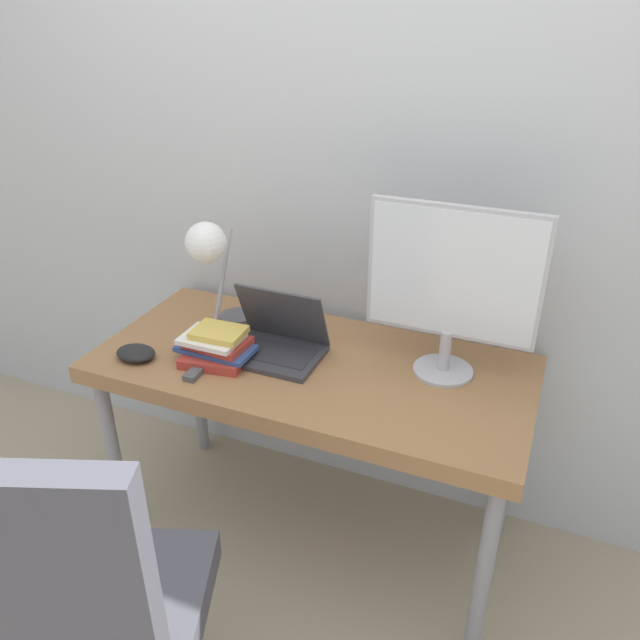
{
  "coord_description": "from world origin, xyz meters",
  "views": [
    {
      "loc": [
        0.7,
        -1.27,
        1.84
      ],
      "look_at": [
        0.05,
        0.3,
        0.95
      ],
      "focal_mm": 35.0,
      "sensor_mm": 36.0,
      "label": 1
    }
  ],
  "objects_px": {
    "desk_lamp": "(209,251)",
    "book_stack": "(216,346)",
    "monitor": "(453,283)",
    "game_controller": "(136,353)",
    "laptop": "(277,341)",
    "office_chair": "(82,616)"
  },
  "relations": [
    {
      "from": "laptop",
      "to": "desk_lamp",
      "type": "xyz_separation_m",
      "value": [
        -0.25,
        0.03,
        0.27
      ]
    },
    {
      "from": "laptop",
      "to": "office_chair",
      "type": "distance_m",
      "value": 0.98
    },
    {
      "from": "desk_lamp",
      "to": "game_controller",
      "type": "bearing_deg",
      "value": -125.43
    },
    {
      "from": "desk_lamp",
      "to": "game_controller",
      "type": "xyz_separation_m",
      "value": [
        -0.17,
        -0.23,
        -0.3
      ]
    },
    {
      "from": "laptop",
      "to": "desk_lamp",
      "type": "bearing_deg",
      "value": 173.55
    },
    {
      "from": "desk_lamp",
      "to": "laptop",
      "type": "bearing_deg",
      "value": -6.45
    },
    {
      "from": "monitor",
      "to": "game_controller",
      "type": "bearing_deg",
      "value": -162.1
    },
    {
      "from": "desk_lamp",
      "to": "book_stack",
      "type": "bearing_deg",
      "value": -58.44
    },
    {
      "from": "book_stack",
      "to": "game_controller",
      "type": "height_order",
      "value": "book_stack"
    },
    {
      "from": "laptop",
      "to": "game_controller",
      "type": "xyz_separation_m",
      "value": [
        -0.42,
        -0.21,
        -0.03
      ]
    },
    {
      "from": "monitor",
      "to": "book_stack",
      "type": "height_order",
      "value": "monitor"
    },
    {
      "from": "laptop",
      "to": "game_controller",
      "type": "bearing_deg",
      "value": -153.88
    },
    {
      "from": "desk_lamp",
      "to": "book_stack",
      "type": "xyz_separation_m",
      "value": [
        0.08,
        -0.14,
        -0.27
      ]
    },
    {
      "from": "office_chair",
      "to": "game_controller",
      "type": "distance_m",
      "value": 0.87
    },
    {
      "from": "laptop",
      "to": "book_stack",
      "type": "height_order",
      "value": "laptop"
    },
    {
      "from": "laptop",
      "to": "monitor",
      "type": "bearing_deg",
      "value": 10.89
    },
    {
      "from": "office_chair",
      "to": "desk_lamp",
      "type": "bearing_deg",
      "value": 103.11
    },
    {
      "from": "monitor",
      "to": "game_controller",
      "type": "xyz_separation_m",
      "value": [
        -0.96,
        -0.31,
        -0.29
      ]
    },
    {
      "from": "monitor",
      "to": "office_chair",
      "type": "xyz_separation_m",
      "value": [
        -0.56,
        -1.06,
        -0.47
      ]
    },
    {
      "from": "book_stack",
      "to": "game_controller",
      "type": "distance_m",
      "value": 0.27
    },
    {
      "from": "laptop",
      "to": "book_stack",
      "type": "relative_size",
      "value": 1.2
    },
    {
      "from": "monitor",
      "to": "book_stack",
      "type": "bearing_deg",
      "value": -163.25
    }
  ]
}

